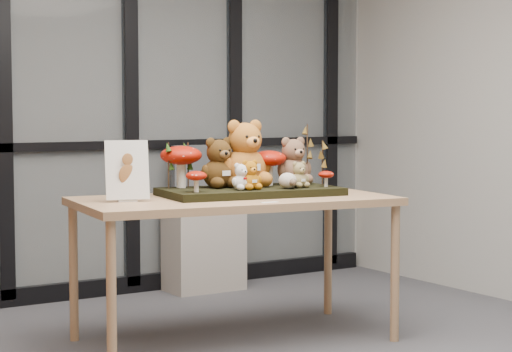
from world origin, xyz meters
TOP-DOWN VIEW (x-y plane):
  - room_shell at (0.00, 0.00)m, footprint 5.00×5.00m
  - glass_partition at (-0.00, 2.47)m, footprint 4.90×0.06m
  - display_table at (0.35, 0.91)m, footprint 1.83×1.09m
  - diorama_tray at (0.49, 0.95)m, footprint 1.05×0.63m
  - bear_pooh_yellow at (0.51, 1.05)m, footprint 0.36×0.33m
  - bear_brown_medium at (0.35, 1.07)m, footprint 0.27×0.25m
  - bear_tan_back at (0.84, 1.03)m, footprint 0.26×0.24m
  - bear_small_yellow at (0.42, 0.85)m, footprint 0.16×0.14m
  - bear_white_bow at (0.37, 0.86)m, footprint 0.14×0.13m
  - bear_beige_small at (0.73, 0.82)m, footprint 0.14×0.13m
  - plush_cream_hedgehog at (0.64, 0.79)m, footprint 0.09×0.08m
  - mushroom_back_left at (0.16, 1.17)m, footprint 0.24×0.24m
  - mushroom_back_right at (0.68, 1.04)m, footprint 0.20×0.20m
  - mushroom_front_left at (0.10, 0.88)m, footprint 0.11×0.11m
  - mushroom_front_right at (0.90, 0.78)m, footprint 0.09×0.09m
  - sprig_green_far_left at (0.07, 1.14)m, footprint 0.05×0.05m
  - sprig_green_mid_left at (0.21, 1.18)m, footprint 0.05×0.05m
  - sprig_dry_far_right at (0.92, 1.00)m, footprint 0.05×0.05m
  - sprig_dry_mid_right at (0.94, 0.87)m, footprint 0.05×0.05m
  - sprig_green_centre at (0.42, 1.16)m, footprint 0.05×0.05m
  - sign_holder at (-0.25, 1.01)m, footprint 0.24×0.13m
  - label_card at (0.36, 0.56)m, footprint 0.10×0.03m
  - cabinet at (0.92, 2.27)m, footprint 0.54×0.31m
  - monitor at (0.92, 2.29)m, footprint 0.47×0.05m

SIDE VIEW (x-z plane):
  - cabinet at x=0.92m, z-range 0.00..0.71m
  - display_table at x=0.35m, z-range 0.34..1.15m
  - label_card at x=0.36m, z-range 0.81..0.81m
  - diorama_tray at x=0.49m, z-range 0.81..0.85m
  - monitor at x=0.92m, z-range 0.71..1.05m
  - plush_cream_hedgehog at x=0.64m, z-range 0.85..0.95m
  - mushroom_front_right at x=0.90m, z-range 0.85..0.96m
  - mushroom_front_left at x=0.10m, z-range 0.85..0.98m
  - bear_beige_small at x=0.73m, z-range 0.85..1.02m
  - bear_white_bow at x=0.37m, z-range 0.85..1.02m
  - bear_small_yellow at x=0.42m, z-range 0.85..1.04m
  - sign_holder at x=-0.25m, z-range 0.80..1.13m
  - mushroom_back_right at x=0.68m, z-range 0.85..1.08m
  - sprig_green_centre at x=0.42m, z-range 0.85..1.09m
  - sprig_green_mid_left at x=0.21m, z-range 0.85..1.11m
  - sprig_green_far_left at x=0.07m, z-range 0.85..1.12m
  - mushroom_back_left at x=0.16m, z-range 0.85..1.12m
  - sprig_dry_mid_right at x=0.94m, z-range 0.85..1.12m
  - bear_tan_back at x=0.84m, z-range 0.85..1.16m
  - bear_brown_medium at x=0.35m, z-range 0.85..1.17m
  - sprig_dry_far_right at x=0.92m, z-range 0.85..1.21m
  - bear_pooh_yellow at x=0.51m, z-range 0.85..1.28m
  - glass_partition at x=0.00m, z-range 0.03..2.81m
  - room_shell at x=0.00m, z-range -0.82..4.18m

